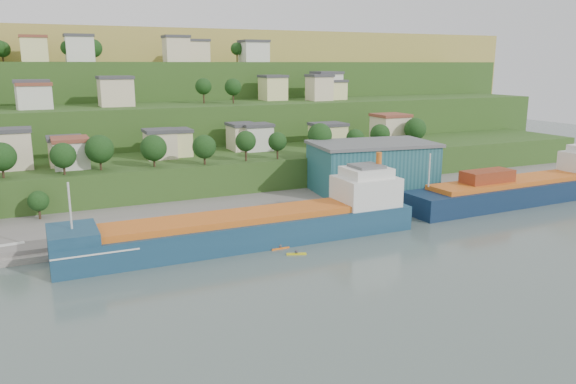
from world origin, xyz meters
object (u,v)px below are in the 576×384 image
warehouse (372,166)px  kayak_orange (280,248)px  cargo_ship_near (257,228)px  cargo_ship_far (527,190)px

warehouse → kayak_orange: warehouse is taller
cargo_ship_near → cargo_ship_far: size_ratio=1.06×
kayak_orange → cargo_ship_near: bearing=113.0°
cargo_ship_near → kayak_orange: cargo_ship_near is taller
cargo_ship_near → cargo_ship_far: (75.45, 2.86, -0.05)m
cargo_ship_near → kayak_orange: size_ratio=19.21×
cargo_ship_far → warehouse: bearing=148.6°
cargo_ship_near → kayak_orange: bearing=-64.4°
warehouse → kayak_orange: 48.28m
cargo_ship_far → kayak_orange: size_ratio=18.17×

